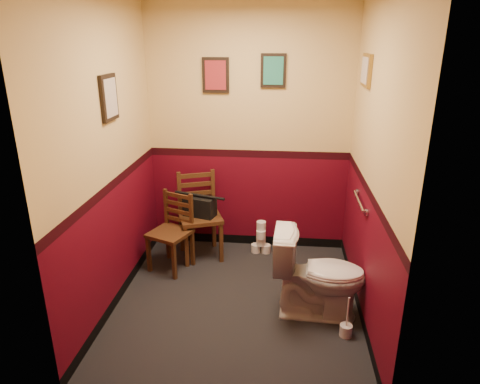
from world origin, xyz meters
name	(u,v)px	position (x,y,z in m)	size (l,w,h in m)	color
floor	(237,302)	(0.00, 0.00, 0.00)	(2.20, 2.40, 0.00)	black
wall_back	(249,132)	(0.00, 1.20, 1.35)	(2.20, 2.70, 0.00)	#4F0615
wall_front	(214,221)	(0.00, -1.20, 1.35)	(2.20, 2.70, 0.00)	#4F0615
wall_left	(108,159)	(-1.10, 0.00, 1.35)	(2.40, 2.70, 0.00)	#4F0615
wall_right	(373,166)	(1.10, 0.00, 1.35)	(2.40, 2.70, 0.00)	#4F0615
grab_bar	(360,201)	(1.07, 0.25, 0.95)	(0.05, 0.56, 0.06)	silver
framed_print_back_a	(216,75)	(-0.35, 1.18, 1.95)	(0.28, 0.04, 0.36)	black
framed_print_back_b	(273,71)	(0.25, 1.18, 2.00)	(0.26, 0.04, 0.34)	black
framed_print_left	(109,98)	(-1.08, 0.10, 1.85)	(0.04, 0.30, 0.38)	black
framed_print_right	(366,70)	(1.08, 0.60, 2.05)	(0.04, 0.34, 0.28)	olive
toilet	(319,275)	(0.72, -0.10, 0.39)	(0.45, 0.80, 0.78)	white
toilet_brush	(346,330)	(0.94, -0.39, 0.06)	(0.10, 0.10, 0.37)	silver
chair_left	(172,232)	(-0.75, 0.58, 0.41)	(0.50, 0.50, 0.81)	#492A16
chair_right	(199,216)	(-0.52, 0.89, 0.47)	(0.57, 0.57, 0.94)	#492A16
handbag	(200,206)	(-0.50, 0.85, 0.60)	(0.37, 0.26, 0.25)	black
tp_stack	(261,240)	(0.16, 0.99, 0.16)	(0.22, 0.13, 0.38)	silver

